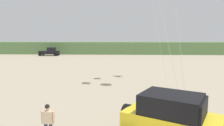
# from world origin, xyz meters

# --- Properties ---
(dune_ridge) EXTENTS (90.00, 6.72, 3.12)m
(dune_ridge) POSITION_xyz_m (5.11, 49.75, 1.56)
(dune_ridge) COLOR #567A47
(dune_ridge) RESTS_ON ground_plane
(jeep) EXTENTS (4.99, 4.15, 2.26)m
(jeep) POSITION_xyz_m (2.30, 2.05, 1.20)
(jeep) COLOR yellow
(jeep) RESTS_ON ground_plane
(person_watching) EXTENTS (0.62, 0.33, 1.67)m
(person_watching) POSITION_xyz_m (-3.11, 2.49, 0.94)
(person_watching) COLOR #DBB28E
(person_watching) RESTS_ON ground_plane
(distant_pickup) EXTENTS (4.61, 2.38, 1.98)m
(distant_pickup) POSITION_xyz_m (-17.17, 43.16, 0.94)
(distant_pickup) COLOR black
(distant_pickup) RESTS_ON ground_plane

